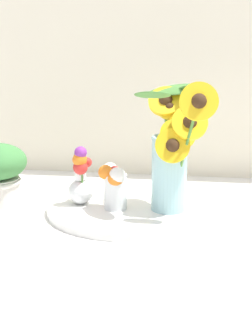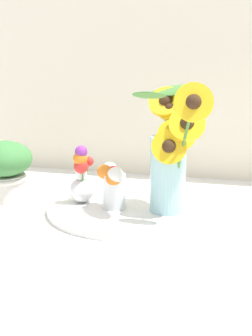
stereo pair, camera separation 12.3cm
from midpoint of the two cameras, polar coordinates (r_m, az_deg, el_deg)
ground_plane at (r=1.26m, az=-4.75°, el=-5.51°), size 6.00×6.00×0.00m
serving_tray at (r=1.27m, az=-2.80°, el=-4.91°), size 0.42×0.42×0.02m
mason_jar_sunflowers at (r=1.18m, az=2.79°, el=2.18°), size 0.23×0.21×0.34m
vase_small_center at (r=1.21m, az=-4.39°, el=-1.91°), size 0.07×0.07×0.12m
vase_bulb_right at (r=1.26m, az=-8.33°, el=-1.54°), size 0.07×0.08×0.16m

